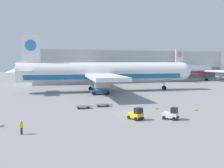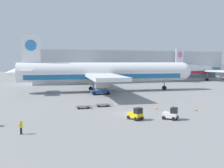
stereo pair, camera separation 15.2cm
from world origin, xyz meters
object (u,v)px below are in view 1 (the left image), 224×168
object	(u,v)px
airplane_main	(103,73)
baggage_tug_far	(136,114)
baggage_tug_mid	(171,114)
baggage_dolly_lead	(83,107)
scissor_lift_loader	(100,87)
traffic_cone_far	(196,109)
ground_crew_near	(21,126)
traffic_cone_near	(157,108)
baggage_dolly_second	(103,105)
airplane_distant	(206,70)

from	to	relation	value
airplane_main	baggage_tug_far	size ratio (longest dim) A/B	20.87
baggage_tug_far	baggage_tug_mid	bearing A→B (deg)	50.98
baggage_dolly_lead	baggage_tug_mid	bearing A→B (deg)	-46.26
scissor_lift_loader	baggage_tug_mid	world-z (taller)	scissor_lift_loader
baggage_tug_far	traffic_cone_far	world-z (taller)	baggage_tug_far
ground_crew_near	traffic_cone_far	size ratio (longest dim) A/B	3.12
airplane_main	traffic_cone_near	xyz separation A→B (m)	(1.88, -30.89, -5.56)
baggage_dolly_second	traffic_cone_far	bearing A→B (deg)	-28.40
baggage_tug_mid	baggage_dolly_second	distance (m)	16.31
traffic_cone_near	traffic_cone_far	size ratio (longest dim) A/B	0.97
baggage_dolly_lead	baggage_dolly_second	bearing A→B (deg)	14.73
airplane_main	ground_crew_near	bearing A→B (deg)	-113.33
airplane_distant	baggage_dolly_second	size ratio (longest dim) A/B	13.65
baggage_dolly_second	ground_crew_near	xyz separation A→B (m)	(-15.67, -15.57, 0.70)
traffic_cone_near	airplane_distant	bearing A→B (deg)	44.29
ground_crew_near	baggage_tug_far	bearing A→B (deg)	142.46
baggage_tug_far	ground_crew_near	world-z (taller)	baggage_tug_far
baggage_dolly_lead	ground_crew_near	xyz separation A→B (m)	(-11.37, -14.76, 0.70)
airplane_distant	baggage_dolly_lead	bearing A→B (deg)	-154.85
ground_crew_near	traffic_cone_near	xyz separation A→B (m)	(25.00, 9.47, -0.81)
baggage_tug_far	ground_crew_near	distance (m)	17.60
ground_crew_near	scissor_lift_loader	bearing A→B (deg)	-167.21
baggage_tug_far	traffic_cone_far	size ratio (longest dim) A/B	4.73
airplane_main	baggage_dolly_lead	size ratio (longest dim) A/B	15.48
scissor_lift_loader	baggage_tug_far	world-z (taller)	scissor_lift_loader
ground_crew_near	traffic_cone_near	bearing A→B (deg)	154.56
airplane_distant	scissor_lift_loader	bearing A→B (deg)	-162.81
scissor_lift_loader	baggage_dolly_second	world-z (taller)	scissor_lift_loader
baggage_tug_mid	ground_crew_near	bearing A→B (deg)	-129.32
baggage_tug_far	baggage_dolly_second	xyz separation A→B (m)	(-1.73, 12.93, -0.49)
airplane_main	baggage_tug_mid	distance (m)	39.74
baggage_dolly_lead	ground_crew_near	size ratio (longest dim) A/B	2.04
baggage_dolly_lead	baggage_dolly_second	size ratio (longest dim) A/B	1.00
baggage_tug_far	baggage_dolly_lead	size ratio (longest dim) A/B	0.74
baggage_tug_mid	baggage_dolly_second	xyz separation A→B (m)	(-7.17, 14.64, -0.49)
ground_crew_near	airplane_main	bearing A→B (deg)	-165.98
airplane_main	scissor_lift_loader	distance (m)	7.83
baggage_dolly_lead	baggage_tug_far	bearing A→B (deg)	-59.47
airplane_main	baggage_dolly_second	bearing A→B (deg)	-100.25
airplane_main	traffic_cone_near	bearing A→B (deg)	-80.04
baggage_tug_far	ground_crew_near	xyz separation A→B (m)	(-17.40, -2.64, 0.21)
baggage_dolly_second	traffic_cone_near	size ratio (longest dim) A/B	6.58
baggage_tug_far	ground_crew_near	bearing A→B (deg)	-102.91
baggage_dolly_second	baggage_tug_far	bearing A→B (deg)	-78.28
baggage_tug_far	traffic_cone_far	bearing A→B (deg)	80.61
traffic_cone_far	scissor_lift_loader	bearing A→B (deg)	110.92
baggage_tug_far	traffic_cone_far	distance (m)	14.21
airplane_main	baggage_dolly_lead	distance (m)	28.69
baggage_dolly_lead	traffic_cone_near	bearing A→B (deg)	-17.14
traffic_cone_near	traffic_cone_far	xyz separation A→B (m)	(6.28, -3.84, 0.01)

